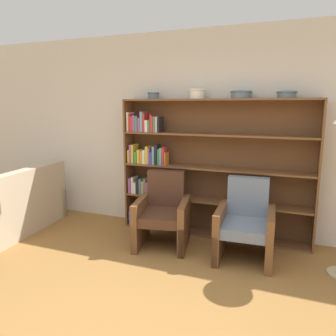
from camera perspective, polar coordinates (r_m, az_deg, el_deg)
wall_back at (r=4.52m, az=8.73°, el=5.90°), size 12.00×0.06×2.75m
bookshelf at (r=4.48m, az=4.90°, el=-0.25°), size 2.56×0.30×1.84m
bowl_cream at (r=4.60m, az=-2.55°, el=12.56°), size 0.17×0.17×0.09m
bowl_slate at (r=4.38m, az=5.08°, el=12.84°), size 0.22×0.22×0.13m
bowl_stoneware at (r=4.25m, az=12.62°, el=12.45°), size 0.27×0.27×0.09m
bowl_sage at (r=4.20m, az=19.96°, el=12.02°), size 0.24×0.24×0.08m
couch at (r=5.18m, az=-25.14°, el=-6.33°), size 0.96×1.55×0.90m
armchair_leather at (r=4.20m, az=-0.88°, el=-8.06°), size 0.76×0.79×0.92m
armchair_cushioned at (r=3.95m, az=13.31°, el=-9.63°), size 0.68×0.72×0.92m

